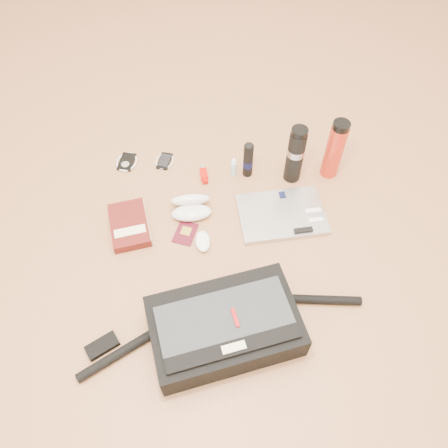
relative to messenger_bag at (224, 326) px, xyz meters
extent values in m
plane|color=#A56D44|center=(-0.01, 0.32, -0.06)|extent=(4.00, 4.00, 0.00)
cube|color=black|center=(0.00, 0.00, 0.00)|extent=(0.56, 0.44, 0.12)
cube|color=#292C30|center=(0.01, -0.01, 0.06)|extent=(0.48, 0.34, 0.01)
cube|color=black|center=(0.03, -0.10, 0.06)|extent=(0.43, 0.18, 0.02)
cube|color=beige|center=(0.03, -0.10, 0.07)|extent=(0.08, 0.05, 0.02)
cube|color=#9E0809|center=(0.04, 0.00, 0.07)|extent=(0.03, 0.07, 0.02)
cylinder|color=black|center=(-0.35, -0.08, -0.05)|extent=(0.27, 0.20, 0.03)
cylinder|color=black|center=(0.34, 0.13, -0.05)|extent=(0.31, 0.04, 0.03)
cube|color=black|center=(-0.42, -0.06, -0.05)|extent=(0.12, 0.11, 0.02)
cube|color=#AFAFB1|center=(0.23, 0.52, -0.05)|extent=(0.39, 0.30, 0.02)
cube|color=black|center=(0.23, 0.61, -0.04)|extent=(0.03, 0.04, 0.00)
cube|color=white|center=(0.36, 0.53, -0.04)|extent=(0.07, 0.03, 0.01)
cube|color=white|center=(0.37, 0.48, -0.04)|extent=(0.06, 0.03, 0.01)
cube|color=black|center=(0.31, 0.43, -0.04)|extent=(0.08, 0.03, 0.01)
cube|color=#4D120F|center=(-0.40, 0.44, -0.04)|extent=(0.21, 0.26, 0.04)
cube|color=beige|center=(-0.33, 0.46, -0.04)|extent=(0.06, 0.21, 0.03)
cube|color=#F4EABE|center=(-0.38, 0.40, -0.02)|extent=(0.13, 0.07, 0.00)
cube|color=#450B17|center=(-0.17, 0.42, -0.06)|extent=(0.11, 0.13, 0.00)
cube|color=gold|center=(-0.17, 0.43, -0.06)|extent=(0.05, 0.05, 0.00)
ellipsoid|color=white|center=(-0.09, 0.37, -0.05)|extent=(0.07, 0.11, 0.03)
ellipsoid|color=white|center=(-0.15, 0.51, -0.04)|extent=(0.18, 0.10, 0.05)
ellipsoid|color=white|center=(-0.15, 0.56, -0.02)|extent=(0.18, 0.11, 0.10)
ellipsoid|color=black|center=(-0.18, 0.50, -0.04)|extent=(0.05, 0.04, 0.01)
ellipsoid|color=black|center=(-0.11, 0.51, -0.04)|extent=(0.05, 0.04, 0.01)
cylinder|color=black|center=(-0.15, 0.51, -0.03)|extent=(0.03, 0.01, 0.01)
cube|color=black|center=(-0.47, 0.81, -0.06)|extent=(0.08, 0.11, 0.01)
cylinder|color=#B5B5B8|center=(-0.47, 0.79, -0.05)|extent=(0.04, 0.04, 0.00)
torus|color=white|center=(-0.47, 0.81, -0.06)|extent=(0.10, 0.10, 0.01)
cube|color=black|center=(-0.29, 0.82, -0.06)|extent=(0.07, 0.11, 0.01)
cube|color=black|center=(-0.29, 0.82, -0.05)|extent=(0.06, 0.09, 0.00)
torus|color=white|center=(-0.29, 0.82, -0.06)|extent=(0.09, 0.09, 0.01)
cube|color=#C60802|center=(-0.11, 0.73, -0.05)|extent=(0.04, 0.06, 0.03)
cube|color=#AE0B03|center=(-0.10, 0.69, -0.05)|extent=(0.03, 0.02, 0.02)
cylinder|color=#B6B6B9|center=(-0.11, 0.77, -0.05)|extent=(0.03, 0.04, 0.02)
cylinder|color=#9EC5D6|center=(0.03, 0.74, -0.03)|extent=(0.03, 0.03, 0.08)
cylinder|color=white|center=(0.03, 0.74, 0.02)|extent=(0.02, 0.02, 0.02)
cylinder|color=white|center=(0.03, 0.74, 0.03)|extent=(0.01, 0.01, 0.01)
cylinder|color=black|center=(0.09, 0.75, 0.02)|extent=(0.05, 0.05, 0.17)
cylinder|color=#080B33|center=(0.09, 0.75, 0.00)|extent=(0.05, 0.05, 0.03)
ellipsoid|color=black|center=(0.09, 0.75, 0.11)|extent=(0.05, 0.05, 0.02)
cylinder|color=black|center=(0.28, 0.74, 0.06)|extent=(0.09, 0.09, 0.26)
cylinder|color=#9F9FA1|center=(0.28, 0.74, 0.10)|extent=(0.09, 0.09, 0.03)
cylinder|color=black|center=(0.28, 0.74, 0.21)|extent=(0.09, 0.09, 0.03)
cylinder|color=red|center=(0.45, 0.77, 0.07)|extent=(0.09, 0.09, 0.26)
cylinder|color=black|center=(0.45, 0.77, 0.21)|extent=(0.09, 0.09, 0.03)
camera|label=1|loc=(0.01, -0.57, 1.41)|focal=35.00mm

